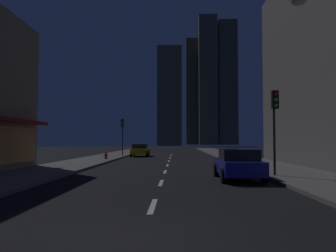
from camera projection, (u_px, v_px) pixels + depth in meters
ground_plane at (170, 157)px, 38.22m from camera, size 78.00×136.00×0.10m
sidewalk_right at (232, 156)px, 38.05m from camera, size 4.00×76.00×0.15m
sidewalk_left at (109, 156)px, 38.40m from camera, size 4.00×76.00×0.15m
lane_marking_center at (167, 165)px, 25.04m from camera, size 0.16×43.80×0.01m
skyscraper_distant_tall at (170, 97)px, 123.74m from camera, size 8.81×8.72×36.10m
skyscraper_distant_mid at (193, 92)px, 164.09m from camera, size 6.70×8.36×51.14m
skyscraper_distant_short at (208, 80)px, 152.40m from camera, size 8.17×7.10×58.56m
skyscraper_distant_slender at (228, 82)px, 152.69m from camera, size 8.39×5.46×56.64m
car_parked_near at (238, 164)px, 15.93m from camera, size 1.98×4.24×1.45m
car_parked_far at (140, 150)px, 39.55m from camera, size 1.98×4.24×1.45m
fire_hydrant_far_left at (106, 156)px, 31.29m from camera, size 0.42×0.30×0.65m
traffic_light_near_right at (275, 113)px, 16.48m from camera, size 0.32×0.48×4.20m
traffic_light_far_left at (122, 129)px, 38.44m from camera, size 0.32×0.48×4.20m
street_lamp_right at (324, 40)px, 10.69m from camera, size 1.96×0.56×6.58m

